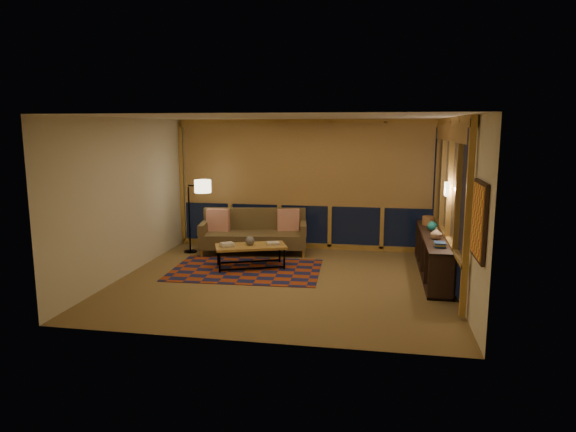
% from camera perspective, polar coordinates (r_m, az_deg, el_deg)
% --- Properties ---
extents(floor, '(5.50, 5.00, 0.01)m').
position_cam_1_polar(floor, '(8.66, -0.54, -7.21)').
color(floor, olive).
rests_on(floor, ground).
extents(ceiling, '(5.50, 5.00, 0.01)m').
position_cam_1_polar(ceiling, '(8.28, -0.57, 10.95)').
color(ceiling, beige).
rests_on(ceiling, walls).
extents(walls, '(5.51, 5.01, 2.70)m').
position_cam_1_polar(walls, '(8.36, -0.56, 1.66)').
color(walls, beige).
rests_on(walls, floor).
extents(window_wall_back, '(5.30, 0.16, 2.60)m').
position_cam_1_polar(window_wall_back, '(10.74, 1.85, 3.49)').
color(window_wall_back, '#B78D42').
rests_on(window_wall_back, walls).
extents(window_wall_right, '(0.16, 3.70, 2.60)m').
position_cam_1_polar(window_wall_right, '(8.89, 17.44, 1.70)').
color(window_wall_right, '#B78D42').
rests_on(window_wall_right, walls).
extents(wall_art, '(0.06, 0.74, 0.94)m').
position_cam_1_polar(wall_art, '(6.49, 20.40, -0.47)').
color(wall_art, red).
rests_on(wall_art, walls).
extents(wall_sconce, '(0.12, 0.18, 0.22)m').
position_cam_1_polar(wall_sconce, '(8.71, 17.23, 2.87)').
color(wall_sconce, '#FFEAB9').
rests_on(wall_sconce, walls).
extents(sofa, '(2.22, 1.18, 0.87)m').
position_cam_1_polar(sofa, '(10.44, -3.84, -1.81)').
color(sofa, brown).
rests_on(sofa, floor).
extents(pillow_left, '(0.47, 0.18, 0.46)m').
position_cam_1_polar(pillow_left, '(10.62, -7.77, -0.42)').
color(pillow_left, red).
rests_on(pillow_left, sofa).
extents(pillow_right, '(0.47, 0.27, 0.45)m').
position_cam_1_polar(pillow_right, '(10.55, 0.03, -0.43)').
color(pillow_right, red).
rests_on(pillow_right, sofa).
extents(area_rug, '(2.72, 1.88, 0.01)m').
position_cam_1_polar(area_rug, '(9.31, -4.70, -5.99)').
color(area_rug, maroon).
rests_on(area_rug, floor).
extents(coffee_table, '(1.39, 0.99, 0.42)m').
position_cam_1_polar(coffee_table, '(9.41, -4.15, -4.51)').
color(coffee_table, '#B78D42').
rests_on(coffee_table, floor).
extents(book_stack_a, '(0.31, 0.30, 0.07)m').
position_cam_1_polar(book_stack_a, '(9.29, -6.80, -3.18)').
color(book_stack_a, beige).
rests_on(book_stack_a, coffee_table).
extents(book_stack_b, '(0.30, 0.27, 0.05)m').
position_cam_1_polar(book_stack_b, '(9.41, -1.66, -3.01)').
color(book_stack_b, beige).
rests_on(book_stack_b, coffee_table).
extents(ceramic_pot, '(0.23, 0.23, 0.17)m').
position_cam_1_polar(ceramic_pot, '(9.36, -4.25, -2.75)').
color(ceramic_pot, '#2B2B30').
rests_on(ceramic_pot, coffee_table).
extents(floor_lamp, '(0.57, 0.45, 1.52)m').
position_cam_1_polar(floor_lamp, '(10.64, -10.92, 0.03)').
color(floor_lamp, black).
rests_on(floor_lamp, floor).
extents(bookshelf, '(0.40, 2.86, 0.71)m').
position_cam_1_polar(bookshelf, '(9.28, 15.78, -4.14)').
color(bookshelf, black).
rests_on(bookshelf, floor).
extents(basket, '(0.25, 0.25, 0.17)m').
position_cam_1_polar(basket, '(10.06, 15.30, -0.49)').
color(basket, '#9C6036').
rests_on(basket, bookshelf).
extents(teal_bowl, '(0.18, 0.18, 0.17)m').
position_cam_1_polar(teal_bowl, '(9.49, 15.72, -1.08)').
color(teal_bowl, '#1A7F7A').
rests_on(teal_bowl, bookshelf).
extents(vase, '(0.23, 0.23, 0.20)m').
position_cam_1_polar(vase, '(8.82, 16.14, -1.84)').
color(vase, tan).
rests_on(vase, bookshelf).
extents(shelf_book_stack, '(0.26, 0.31, 0.08)m').
position_cam_1_polar(shelf_book_stack, '(8.29, 16.51, -3.02)').
color(shelf_book_stack, beige).
rests_on(shelf_book_stack, bookshelf).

